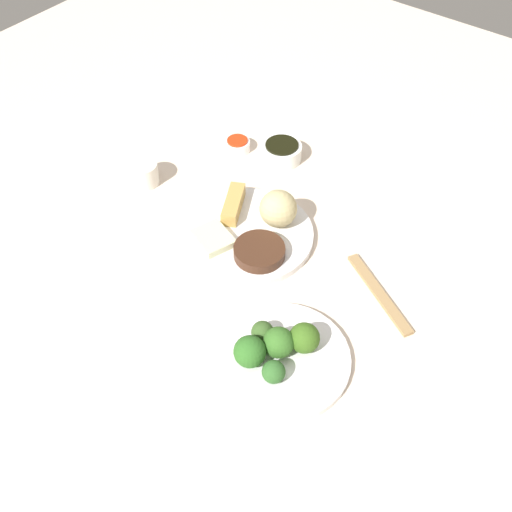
% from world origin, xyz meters
% --- Properties ---
extents(tabletop, '(2.20, 2.20, 0.02)m').
position_xyz_m(tabletop, '(0.00, 0.00, 0.01)').
color(tabletop, beige).
rests_on(tabletop, ground).
extents(main_plate, '(0.27, 0.27, 0.02)m').
position_xyz_m(main_plate, '(-0.01, 0.00, 0.03)').
color(main_plate, white).
rests_on(main_plate, tabletop).
extents(rice_scoop, '(0.08, 0.08, 0.08)m').
position_xyz_m(rice_scoop, '(0.06, -0.03, 0.07)').
color(rice_scoop, tan).
rests_on(rice_scoop, main_plate).
extents(spring_roll, '(0.11, 0.08, 0.03)m').
position_xyz_m(spring_roll, '(0.03, 0.06, 0.05)').
color(spring_roll, tan).
rests_on(spring_roll, main_plate).
extents(crab_rangoon_wonton, '(0.09, 0.09, 0.02)m').
position_xyz_m(crab_rangoon_wonton, '(-0.07, 0.04, 0.04)').
color(crab_rangoon_wonton, beige).
rests_on(crab_rangoon_wonton, main_plate).
extents(stir_fry_heap, '(0.10, 0.10, 0.02)m').
position_xyz_m(stir_fry_heap, '(-0.04, -0.06, 0.05)').
color(stir_fry_heap, '#412517').
rests_on(stir_fry_heap, main_plate).
extents(broccoli_plate, '(0.24, 0.24, 0.01)m').
position_xyz_m(broccoli_plate, '(-0.20, -0.23, 0.03)').
color(broccoli_plate, white).
rests_on(broccoli_plate, tabletop).
extents(broccoli_floret_0, '(0.05, 0.05, 0.05)m').
position_xyz_m(broccoli_floret_0, '(-0.20, -0.22, 0.06)').
color(broccoli_floret_0, '#366925').
rests_on(broccoli_floret_0, broccoli_plate).
extents(broccoli_floret_1, '(0.05, 0.05, 0.05)m').
position_xyz_m(broccoli_floret_1, '(-0.16, -0.25, 0.06)').
color(broccoli_floret_1, '#3A631D').
rests_on(broccoli_floret_1, broccoli_plate).
extents(broccoli_floret_2, '(0.06, 0.06, 0.06)m').
position_xyz_m(broccoli_floret_2, '(-0.24, -0.19, 0.06)').
color(broccoli_floret_2, '#2E6523').
rests_on(broccoli_floret_2, broccoli_plate).
extents(broccoli_floret_3, '(0.04, 0.04, 0.04)m').
position_xyz_m(broccoli_floret_3, '(-0.24, -0.24, 0.05)').
color(broccoli_floret_3, '#2F5F28').
rests_on(broccoli_floret_3, broccoli_plate).
extents(broccoli_floret_4, '(0.04, 0.04, 0.04)m').
position_xyz_m(broccoli_floret_4, '(-0.19, -0.18, 0.05)').
color(broccoli_floret_4, '#375725').
rests_on(broccoli_floret_4, broccoli_plate).
extents(soy_sauce_bowl, '(0.09, 0.09, 0.04)m').
position_xyz_m(soy_sauce_bowl, '(0.24, 0.09, 0.04)').
color(soy_sauce_bowl, white).
rests_on(soy_sauce_bowl, tabletop).
extents(soy_sauce_bowl_liquid, '(0.08, 0.08, 0.00)m').
position_xyz_m(soy_sauce_bowl_liquid, '(0.24, 0.09, 0.06)').
color(soy_sauce_bowl_liquid, black).
rests_on(soy_sauce_bowl_liquid, soy_sauce_bowl).
extents(sauce_ramekin_sweet_and_sour, '(0.06, 0.06, 0.03)m').
position_xyz_m(sauce_ramekin_sweet_and_sour, '(0.21, 0.19, 0.03)').
color(sauce_ramekin_sweet_and_sour, white).
rests_on(sauce_ramekin_sweet_and_sour, tabletop).
extents(sauce_ramekin_sweet_and_sour_liquid, '(0.05, 0.05, 0.00)m').
position_xyz_m(sauce_ramekin_sweet_and_sour_liquid, '(0.21, 0.19, 0.05)').
color(sauce_ramekin_sweet_and_sour_liquid, red).
rests_on(sauce_ramekin_sweet_and_sour_liquid, sauce_ramekin_sweet_and_sour).
extents(teacup, '(0.06, 0.06, 0.05)m').
position_xyz_m(teacup, '(-0.01, 0.29, 0.05)').
color(teacup, white).
rests_on(teacup, tabletop).
extents(chopsticks_pair, '(0.12, 0.19, 0.01)m').
position_xyz_m(chopsticks_pair, '(0.03, -0.29, 0.02)').
color(chopsticks_pair, '#A27F51').
rests_on(chopsticks_pair, tabletop).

